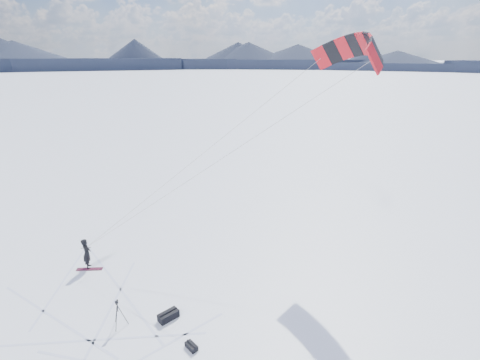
{
  "coord_description": "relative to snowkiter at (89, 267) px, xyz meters",
  "views": [
    {
      "loc": [
        5.06,
        -14.29,
        11.91
      ],
      "look_at": [
        7.19,
        5.15,
        4.89
      ],
      "focal_mm": 26.0,
      "sensor_mm": 36.0,
      "label": 1
    }
  ],
  "objects": [
    {
      "name": "ground",
      "position": [
        1.96,
        -4.33,
        0.0
      ],
      "size": [
        1800.0,
        1800.0,
        0.0
      ],
      "primitive_type": "plane",
      "color": "white"
    },
    {
      "name": "horizon_hills",
      "position": [
        1.96,
        -4.33,
        4.84
      ],
      "size": [
        704.0,
        704.0,
        10.84
      ],
      "color": "#171F31",
      "rests_on": "ground"
    },
    {
      "name": "snow_tracks",
      "position": [
        1.55,
        -4.97,
        0.0
      ],
      "size": [
        17.62,
        14.39,
        0.01
      ],
      "color": "silver",
      "rests_on": "ground"
    },
    {
      "name": "snowkiter",
      "position": [
        0.0,
        0.0,
        0.0
      ],
      "size": [
        0.63,
        0.79,
        1.9
      ],
      "primitive_type": "imported",
      "rotation": [
        0.0,
        0.0,
        1.86
      ],
      "color": "black",
      "rests_on": "ground"
    },
    {
      "name": "snowboard",
      "position": [
        0.09,
        -0.22,
        0.02
      ],
      "size": [
        1.52,
        0.38,
        0.04
      ],
      "primitive_type": "cube",
      "rotation": [
        0.0,
        0.0,
        -0.07
      ],
      "color": "maroon",
      "rests_on": "ground"
    },
    {
      "name": "tripod",
      "position": [
        2.85,
        -5.1,
        0.91
      ],
      "size": [
        0.68,
        0.68,
        1.4
      ],
      "rotation": [
        0.0,
        0.0,
        0.24
      ],
      "color": "black",
      "rests_on": "ground"
    },
    {
      "name": "gear_bag_a",
      "position": [
        5.08,
        -4.89,
        0.19
      ],
      "size": [
        1.06,
        0.95,
        0.44
      ],
      "rotation": [
        0.0,
        0.0,
        0.63
      ],
      "color": "black",
      "rests_on": "ground"
    },
    {
      "name": "gear_bag_b",
      "position": [
        6.21,
        -6.82,
        0.12
      ],
      "size": [
        0.6,
        0.67,
        0.28
      ],
      "rotation": [
        0.0,
        0.0,
        -0.93
      ],
      "color": "black",
      "rests_on": "ground"
    },
    {
      "name": "power_kite",
      "position": [
        15.73,
        1.58,
        12.14
      ],
      "size": [
        17.08,
        6.75,
        11.85
      ],
      "color": "red",
      "rests_on": "ground"
    }
  ]
}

